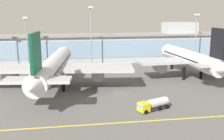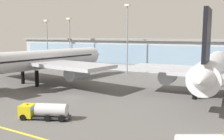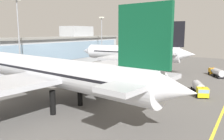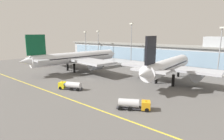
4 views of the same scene
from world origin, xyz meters
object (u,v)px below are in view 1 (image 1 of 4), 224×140
at_px(airliner_near_right, 189,59).
at_px(apron_light_mast_east, 91,29).
at_px(apron_light_mast_far_east, 196,31).
at_px(apron_light_mast_centre, 27,35).
at_px(airliner_near_left, 53,67).
at_px(fuel_tanker_truck, 153,104).

bearing_deg(airliner_near_right, apron_light_mast_east, 51.38).
bearing_deg(apron_light_mast_far_east, apron_light_mast_east, 180.00).
distance_m(apron_light_mast_centre, apron_light_mast_east, 26.92).
height_order(airliner_near_right, apron_light_mast_centre, apron_light_mast_centre).
xyz_separation_m(airliner_near_left, apron_light_mast_east, (14.87, 31.40, 9.77)).
xyz_separation_m(fuel_tanker_truck, apron_light_mast_far_east, (37.49, 55.46, 13.71)).
height_order(airliner_near_right, fuel_tanker_truck, airliner_near_right).
relative_size(apron_light_mast_centre, apron_light_mast_far_east, 0.96).
height_order(airliner_near_left, apron_light_mast_far_east, apron_light_mast_far_east).
xyz_separation_m(apron_light_mast_centre, apron_light_mast_east, (26.76, 1.78, 2.33)).
bearing_deg(airliner_near_left, apron_light_mast_east, -18.10).
bearing_deg(airliner_near_left, fuel_tanker_truck, -125.77).
relative_size(airliner_near_right, fuel_tanker_truck, 5.24).
distance_m(airliner_near_left, apron_light_mast_east, 36.09).
distance_m(airliner_near_right, apron_light_mast_centre, 65.91).
height_order(fuel_tanker_truck, apron_light_mast_far_east, apron_light_mast_far_east).
bearing_deg(apron_light_mast_far_east, airliner_near_left, -153.61).
distance_m(airliner_near_left, fuel_tanker_truck, 35.74).
distance_m(apron_light_mast_east, apron_light_mast_far_east, 48.45).
xyz_separation_m(airliner_near_left, apron_light_mast_centre, (-11.89, 29.62, 7.45)).
relative_size(airliner_near_right, apron_light_mast_far_east, 2.10).
relative_size(apron_light_mast_east, apron_light_mast_far_east, 1.14).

